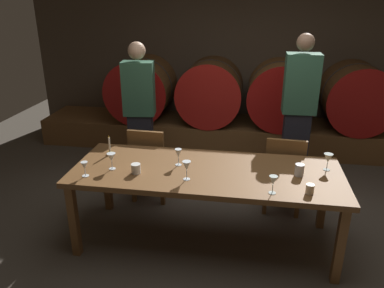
{
  "coord_description": "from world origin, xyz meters",
  "views": [
    {
      "loc": [
        0.09,
        -3.21,
        2.23
      ],
      "look_at": [
        -0.43,
        0.01,
        0.93
      ],
      "focal_mm": 35.16,
      "sensor_mm": 36.0,
      "label": 1
    }
  ],
  "objects": [
    {
      "name": "wine_glass_left",
      "position": [
        -1.11,
        -0.28,
        0.86
      ],
      "size": [
        0.08,
        0.08,
        0.15
      ],
      "color": "white",
      "rests_on": "dining_table"
    },
    {
      "name": "wine_barrel_far_right",
      "position": [
        1.57,
        2.35,
        0.87
      ],
      "size": [
        0.95,
        0.92,
        0.95
      ],
      "color": "#513319",
      "rests_on": "barrel_shelf"
    },
    {
      "name": "guest_right",
      "position": [
        0.64,
        1.15,
        0.95
      ],
      "size": [
        0.38,
        0.25,
        1.84
      ],
      "rotation": [
        0.0,
        0.0,
        3.16
      ],
      "color": "black",
      "rests_on": "ground"
    },
    {
      "name": "chair_left",
      "position": [
        -1.0,
        0.52,
        0.49
      ],
      "size": [
        0.42,
        0.42,
        0.88
      ],
      "rotation": [
        0.0,
        0.0,
        3.1
      ],
      "color": "brown",
      "rests_on": "ground"
    },
    {
      "name": "candle_center",
      "position": [
        -1.25,
        0.04,
        0.81
      ],
      "size": [
        0.05,
        0.05,
        0.2
      ],
      "color": "olive",
      "rests_on": "dining_table"
    },
    {
      "name": "wine_barrel_far_left",
      "position": [
        -1.59,
        2.35,
        0.87
      ],
      "size": [
        0.95,
        0.92,
        0.95
      ],
      "color": "brown",
      "rests_on": "barrel_shelf"
    },
    {
      "name": "ground_plane",
      "position": [
        0.0,
        0.0,
        0.0
      ],
      "size": [
        9.03,
        9.03,
        0.0
      ],
      "primitive_type": "plane",
      "color": "#4C443A"
    },
    {
      "name": "wine_glass_center_right",
      "position": [
        -0.41,
        -0.38,
        0.88
      ],
      "size": [
        0.07,
        0.07,
        0.17
      ],
      "color": "white",
      "rests_on": "dining_table"
    },
    {
      "name": "cup_center",
      "position": [
        0.54,
        -0.15,
        0.81
      ],
      "size": [
        0.08,
        0.08,
        0.11
      ],
      "primitive_type": "cylinder",
      "color": "silver",
      "rests_on": "dining_table"
    },
    {
      "name": "guest_left",
      "position": [
        -1.28,
        1.15,
        0.88
      ],
      "size": [
        0.41,
        0.29,
        1.72
      ],
      "rotation": [
        0.0,
        0.0,
        3.27
      ],
      "color": "black",
      "rests_on": "ground"
    },
    {
      "name": "wine_glass_right",
      "position": [
        0.3,
        -0.5,
        0.86
      ],
      "size": [
        0.07,
        0.07,
        0.15
      ],
      "color": "silver",
      "rests_on": "dining_table"
    },
    {
      "name": "wine_glass_far_left",
      "position": [
        -1.29,
        -0.45,
        0.85
      ],
      "size": [
        0.06,
        0.06,
        0.13
      ],
      "color": "white",
      "rests_on": "dining_table"
    },
    {
      "name": "dining_table",
      "position": [
        -0.27,
        -0.16,
        0.69
      ],
      "size": [
        2.43,
        0.93,
        0.75
      ],
      "color": "brown",
      "rests_on": "ground"
    },
    {
      "name": "wine_barrel_center_right",
      "position": [
        0.5,
        2.35,
        0.87
      ],
      "size": [
        0.95,
        0.92,
        0.95
      ],
      "color": "brown",
      "rests_on": "barrel_shelf"
    },
    {
      "name": "back_wall",
      "position": [
        0.0,
        2.9,
        1.31
      ],
      "size": [
        6.95,
        0.24,
        2.63
      ],
      "primitive_type": "cube",
      "color": "#473A2D",
      "rests_on": "ground"
    },
    {
      "name": "barrel_shelf",
      "position": [
        0.0,
        2.35,
        0.2
      ],
      "size": [
        6.25,
        0.9,
        0.4
      ],
      "primitive_type": "cube",
      "color": "brown",
      "rests_on": "ground"
    },
    {
      "name": "chair_right",
      "position": [
        0.48,
        0.49,
        0.49
      ],
      "size": [
        0.43,
        0.43,
        0.88
      ],
      "rotation": [
        0.0,
        0.0,
        3.07
      ],
      "color": "brown",
      "rests_on": "ground"
    },
    {
      "name": "wine_glass_center_left",
      "position": [
        -0.54,
        -0.1,
        0.86
      ],
      "size": [
        0.06,
        0.06,
        0.16
      ],
      "color": "white",
      "rests_on": "dining_table"
    },
    {
      "name": "wine_barrel_center_left",
      "position": [
        -0.52,
        2.35,
        0.87
      ],
      "size": [
        0.95,
        0.92,
        0.95
      ],
      "color": "#513319",
      "rests_on": "barrel_shelf"
    },
    {
      "name": "cup_right",
      "position": [
        0.6,
        -0.46,
        0.79
      ],
      "size": [
        0.06,
        0.06,
        0.08
      ],
      "primitive_type": "cylinder",
      "color": "beige",
      "rests_on": "dining_table"
    },
    {
      "name": "cup_left",
      "position": [
        -0.88,
        -0.33,
        0.8
      ],
      "size": [
        0.08,
        0.08,
        0.09
      ],
      "primitive_type": "cylinder",
      "color": "white",
      "rests_on": "dining_table"
    },
    {
      "name": "wine_glass_far_right",
      "position": [
        0.8,
        0.01,
        0.87
      ],
      "size": [
        0.08,
        0.08,
        0.16
      ],
      "color": "silver",
      "rests_on": "dining_table"
    }
  ]
}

